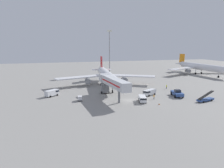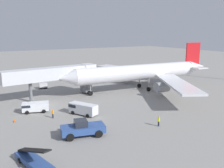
# 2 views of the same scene
# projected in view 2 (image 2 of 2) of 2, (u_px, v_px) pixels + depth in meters

# --- Properties ---
(ground_plane) EXTENTS (300.00, 300.00, 0.00)m
(ground_plane) POSITION_uv_depth(u_px,v_px,m) (46.00, 105.00, 51.22)
(ground_plane) COLOR gray
(airplane_at_gate) EXTENTS (43.96, 42.74, 11.73)m
(airplane_at_gate) POSITION_uv_depth(u_px,v_px,m) (143.00, 72.00, 63.35)
(airplane_at_gate) COLOR silver
(airplane_at_gate) RESTS_ON ground
(jet_bridge) EXTENTS (4.80, 21.36, 7.11)m
(jet_bridge) POSITION_uv_depth(u_px,v_px,m) (57.00, 75.00, 55.48)
(jet_bridge) COLOR silver
(jet_bridge) RESTS_ON ground
(pushback_tug) EXTENTS (4.09, 6.72, 2.43)m
(pushback_tug) POSITION_uv_depth(u_px,v_px,m) (83.00, 128.00, 35.80)
(pushback_tug) COLOR #2D4C8E
(pushback_tug) RESTS_ON ground
(belt_loader_truck) EXTENTS (6.62, 3.17, 3.10)m
(belt_loader_truck) POSITION_uv_depth(u_px,v_px,m) (34.00, 160.00, 27.68)
(belt_loader_truck) COLOR #2D4C8E
(belt_loader_truck) RESTS_ON ground
(service_van_rear_right) EXTENTS (4.97, 4.58, 2.15)m
(service_van_rear_right) POSITION_uv_depth(u_px,v_px,m) (64.00, 76.00, 76.65)
(service_van_rear_right) COLOR white
(service_van_rear_right) RESTS_ON ground
(service_van_near_center) EXTENTS (3.31, 5.13, 1.83)m
(service_van_near_center) POSITION_uv_depth(u_px,v_px,m) (35.00, 107.00, 46.31)
(service_van_near_center) COLOR white
(service_van_near_center) RESTS_ON ground
(service_van_rear_left) EXTENTS (5.63, 4.18, 2.04)m
(service_van_rear_left) POSITION_uv_depth(u_px,v_px,m) (82.00, 108.00, 44.96)
(service_van_rear_left) COLOR silver
(service_van_rear_left) RESTS_ON ground
(baggage_cart_mid_center) EXTENTS (1.53, 2.17, 1.50)m
(baggage_cart_mid_center) POSITION_uv_depth(u_px,v_px,m) (43.00, 85.00, 65.31)
(baggage_cart_mid_center) COLOR #38383D
(baggage_cart_mid_center) RESTS_ON ground
(ground_crew_worker_foreground) EXTENTS (0.46, 0.46, 1.70)m
(ground_crew_worker_foreground) POSITION_uv_depth(u_px,v_px,m) (159.00, 121.00, 39.41)
(ground_crew_worker_foreground) COLOR #1E2333
(ground_crew_worker_foreground) RESTS_ON ground
(ground_crew_worker_midground) EXTENTS (0.43, 0.43, 1.63)m
(ground_crew_worker_midground) POSITION_uv_depth(u_px,v_px,m) (53.00, 113.00, 43.16)
(ground_crew_worker_midground) COLOR #1E2333
(ground_crew_worker_midground) RESTS_ON ground
(safety_cone_alpha) EXTENTS (0.38, 0.38, 0.59)m
(safety_cone_alpha) POSITION_uv_depth(u_px,v_px,m) (14.00, 120.00, 41.40)
(safety_cone_alpha) COLOR black
(safety_cone_alpha) RESTS_ON ground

